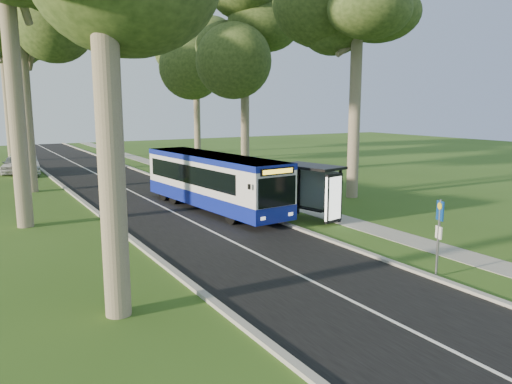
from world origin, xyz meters
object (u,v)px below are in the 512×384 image
Objects in this scene: bus_stop_sign at (439,229)px; bus_shelter at (318,182)px; car_silver at (24,164)px; car_white at (16,164)px; litter_bin at (251,198)px; bus at (213,181)px.

bus_shelter is at bearing 97.60° from bus_stop_sign.
car_white is at bearing 109.37° from car_silver.
litter_bin is (0.61, 13.21, -1.15)m from bus_stop_sign.
bus_stop_sign reaches higher than car_silver.
car_silver is (-7.16, 19.92, -0.68)m from bus.
car_silver reaches higher than litter_bin.
car_silver is at bearing 104.72° from bus.
litter_bin is (2.25, -0.10, -1.08)m from bus.
bus_stop_sign is at bearing -112.80° from bus_shelter.
car_silver is (-9.42, 20.02, 0.39)m from litter_bin.
bus_stop_sign is 0.58× the size of car_white.
bus_stop_sign is 0.50× the size of car_silver.
bus_shelter is at bearing -80.21° from litter_bin.
bus_stop_sign is at bearing -92.62° from litter_bin.
litter_bin is at bearing 87.02° from bus_shelter.
litter_bin is 0.17× the size of car_silver.
bus_stop_sign is 35.98m from car_white.
litter_bin is 23.71m from car_white.
bus_shelter is 28.62m from car_white.
litter_bin is at bearing 105.02° from bus_stop_sign.
car_white is at bearing 99.36° from bus_shelter.
bus is 22.78m from car_white.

